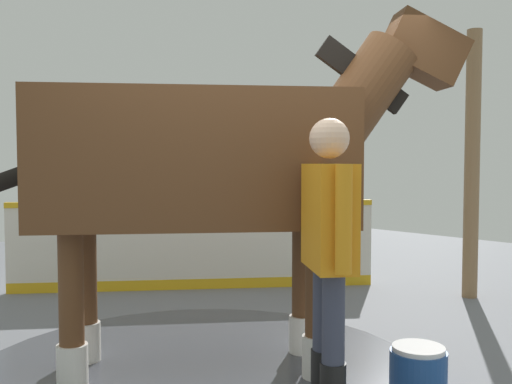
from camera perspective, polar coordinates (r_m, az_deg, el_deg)
wet_patch at (r=4.22m, az=-5.98°, el=-17.36°), size 3.25×3.25×0.00m
barrier_wall at (r=6.59m, az=-6.22°, el=-5.72°), size 2.56×3.43×1.03m
roof_post_near at (r=6.51m, az=21.06°, el=2.59°), size 0.16×0.16×2.89m
horse at (r=3.96m, az=-4.42°, el=2.94°), size 2.28×2.92×2.57m
handler at (r=3.28m, az=7.39°, el=-5.23°), size 0.58×0.47×1.73m
wash_bucket at (r=3.82m, az=16.12°, el=-17.17°), size 0.35×0.35×0.33m
bottle_spray at (r=4.25m, az=15.55°, el=-16.01°), size 0.08×0.08×0.20m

